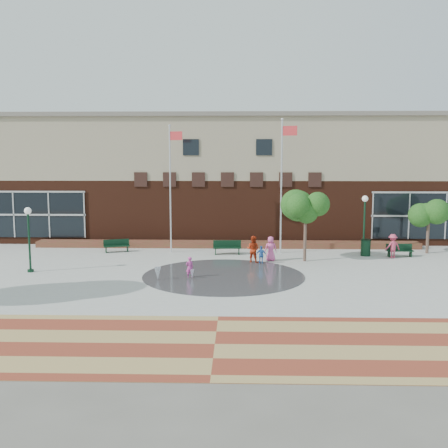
{
  "coord_description": "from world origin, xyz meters",
  "views": [
    {
      "loc": [
        0.76,
        -23.64,
        6.18
      ],
      "look_at": [
        0.0,
        4.0,
        2.6
      ],
      "focal_mm": 42.0,
      "sensor_mm": 36.0,
      "label": 1
    }
  ],
  "objects_px": {
    "flagpole_left": "(171,182)",
    "child_splash": "(190,267)",
    "bench_left": "(117,248)",
    "flagpole_right": "(282,179)",
    "trash_can": "(366,248)"
  },
  "relations": [
    {
      "from": "flagpole_left",
      "to": "bench_left",
      "type": "xyz_separation_m",
      "value": [
        -3.57,
        -0.03,
        -4.28
      ]
    },
    {
      "from": "flagpole_right",
      "to": "bench_left",
      "type": "bearing_deg",
      "value": -159.28
    },
    {
      "from": "bench_left",
      "to": "trash_can",
      "type": "relative_size",
      "value": 1.62
    },
    {
      "from": "flagpole_right",
      "to": "trash_can",
      "type": "relative_size",
      "value": 8.13
    },
    {
      "from": "flagpole_left",
      "to": "flagpole_right",
      "type": "xyz_separation_m",
      "value": [
        7.06,
        -0.08,
        0.22
      ]
    },
    {
      "from": "flagpole_left",
      "to": "child_splash",
      "type": "xyz_separation_m",
      "value": [
        1.83,
        -7.13,
        -3.99
      ]
    },
    {
      "from": "child_splash",
      "to": "flagpole_right",
      "type": "bearing_deg",
      "value": -154.37
    },
    {
      "from": "trash_can",
      "to": "flagpole_right",
      "type": "bearing_deg",
      "value": 171.36
    },
    {
      "from": "flagpole_right",
      "to": "child_splash",
      "type": "relative_size",
      "value": 7.67
    },
    {
      "from": "flagpole_left",
      "to": "flagpole_right",
      "type": "relative_size",
      "value": 0.96
    },
    {
      "from": "flagpole_right",
      "to": "bench_left",
      "type": "xyz_separation_m",
      "value": [
        -10.64,
        0.05,
        -4.51
      ]
    },
    {
      "from": "flagpole_left",
      "to": "flagpole_right",
      "type": "bearing_deg",
      "value": 19.16
    },
    {
      "from": "flagpole_left",
      "to": "trash_can",
      "type": "xyz_separation_m",
      "value": [
        12.25,
        -0.87,
        -4.02
      ]
    },
    {
      "from": "flagpole_left",
      "to": "bench_left",
      "type": "bearing_deg",
      "value": -159.72
    },
    {
      "from": "bench_left",
      "to": "flagpole_right",
      "type": "bearing_deg",
      "value": -19.66
    }
  ]
}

